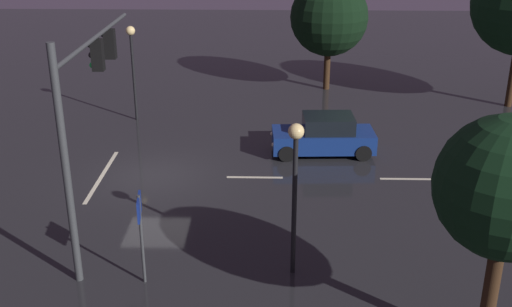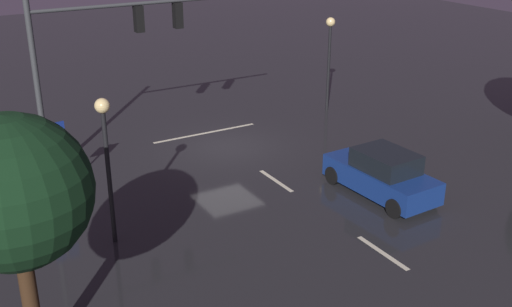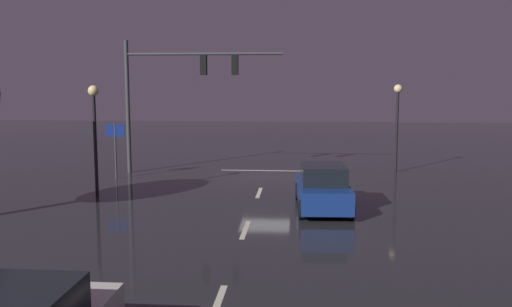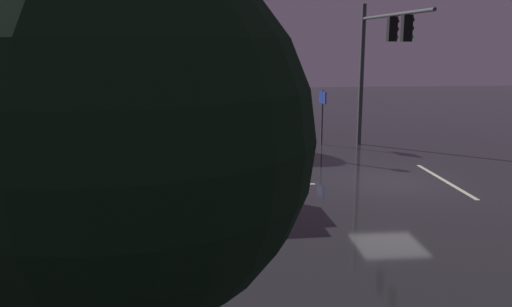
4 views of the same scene
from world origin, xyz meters
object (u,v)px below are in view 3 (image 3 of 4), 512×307
traffic_signal_assembly (176,81)px  street_lamp_left_kerb (397,110)px  street_lamp_right_kerb (94,118)px  route_sign (115,139)px  car_approaching (323,188)px

traffic_signal_assembly → street_lamp_left_kerb: size_ratio=1.76×
traffic_signal_assembly → street_lamp_right_kerb: 6.65m
route_sign → street_lamp_right_kerb: bearing=98.4°
traffic_signal_assembly → route_sign: traffic_signal_assembly is taller
street_lamp_left_kerb → route_sign: (14.10, 3.09, -1.30)m
traffic_signal_assembly → car_approaching: (-7.25, 7.74, -3.98)m
car_approaching → route_sign: route_sign is taller
traffic_signal_assembly → street_lamp_right_kerb: (2.02, 6.15, -1.52)m
car_approaching → street_lamp_right_kerb: street_lamp_right_kerb is taller
traffic_signal_assembly → car_approaching: size_ratio=1.84×
traffic_signal_assembly → street_lamp_left_kerb: traffic_signal_assembly is taller
car_approaching → street_lamp_right_kerb: (9.27, -1.59, 2.46)m
street_lamp_left_kerb → street_lamp_right_kerb: (13.48, 7.32, -0.01)m
street_lamp_right_kerb → traffic_signal_assembly: bearing=-108.2°
street_lamp_left_kerb → car_approaching: bearing=64.8°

